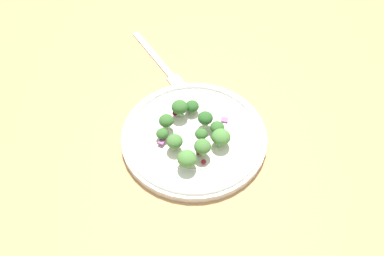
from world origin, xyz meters
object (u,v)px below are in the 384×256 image
(broccoli_floret_1, at_px, (162,134))
(broccoli_floret_2, at_px, (180,107))
(broccoli_floret_0, at_px, (175,142))
(plate, at_px, (192,135))
(fork, at_px, (160,62))

(broccoli_floret_1, height_order, broccoli_floret_2, broccoli_floret_2)
(broccoli_floret_1, distance_m, broccoli_floret_2, 0.06)
(broccoli_floret_0, relative_size, broccoli_floret_1, 1.29)
(plate, xyz_separation_m, broccoli_floret_2, (-0.04, 0.02, 0.03))
(broccoli_floret_2, distance_m, fork, 0.15)
(broccoli_floret_2, height_order, fork, broccoli_floret_2)
(broccoli_floret_0, distance_m, fork, 0.22)
(broccoli_floret_1, height_order, fork, broccoli_floret_1)
(broccoli_floret_2, xyz_separation_m, fork, (-0.10, 0.11, -0.03))
(plate, relative_size, broccoli_floret_2, 8.61)
(broccoli_floret_0, distance_m, broccoli_floret_2, 0.07)
(broccoli_floret_1, xyz_separation_m, fork, (-0.10, 0.17, -0.02))
(fork, bearing_deg, plate, -44.08)
(broccoli_floret_0, xyz_separation_m, broccoli_floret_2, (-0.03, 0.06, 0.00))
(broccoli_floret_0, distance_m, broccoli_floret_1, 0.03)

